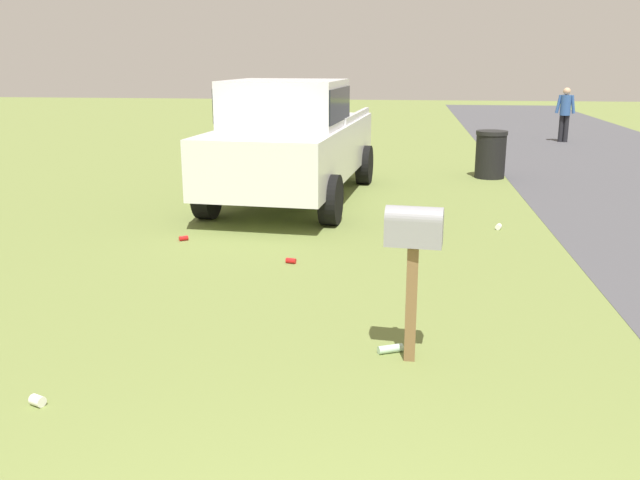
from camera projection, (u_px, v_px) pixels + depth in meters
mailbox at (414, 240)px, 5.42m from camera, size 0.25×0.47×1.31m
pickup_truck at (292, 138)px, 11.69m from camera, size 5.50×2.58×2.09m
trash_bin at (491, 154)px, 14.17m from camera, size 0.65×0.65×0.98m
pedestrian at (565, 111)px, 20.11m from camera, size 0.30×0.56×1.59m
litter_can_midfield_a at (291, 261)px, 8.33m from camera, size 0.09×0.13×0.07m
litter_cup_far_scatter at (38, 401)px, 4.92m from camera, size 0.11×0.12×0.08m
litter_can_midfield_b at (184, 238)px, 9.37m from camera, size 0.12×0.14×0.07m
litter_cup_by_mailbox at (499, 227)px, 9.98m from camera, size 0.12×0.11×0.08m
litter_bottle_near_hydrant at (390, 349)px, 5.81m from camera, size 0.15×0.23×0.07m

